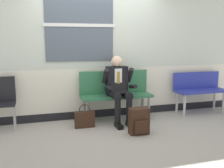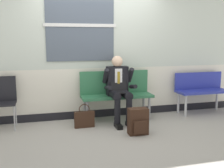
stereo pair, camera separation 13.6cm
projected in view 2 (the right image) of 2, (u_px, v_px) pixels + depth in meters
ground_plane at (104, 125)px, 4.93m from camera, size 18.00×18.00×0.00m
station_wall at (97, 42)px, 5.22m from camera, size 6.27×0.17×3.01m
bench_with_person at (116, 91)px, 5.20m from camera, size 1.37×0.42×0.94m
bench_empty at (201, 89)px, 5.67m from camera, size 1.10×0.42×0.85m
person_seated at (119, 87)px, 4.98m from camera, size 0.57×0.70×1.25m
backpack at (138, 122)px, 4.39m from camera, size 0.32×0.21×0.44m
handbag at (84, 119)px, 4.75m from camera, size 0.36×0.08×0.43m
folding_chair at (5, 97)px, 4.69m from camera, size 0.38×0.38×0.91m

